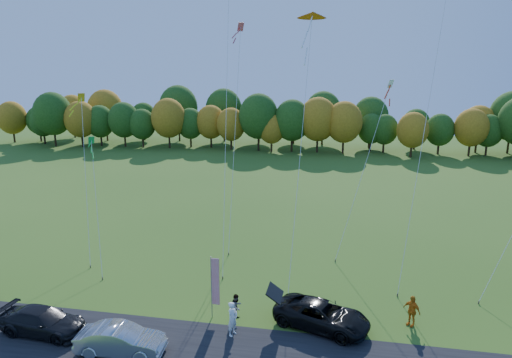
% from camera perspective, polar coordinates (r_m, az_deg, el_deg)
% --- Properties ---
extents(ground, '(160.00, 160.00, 0.00)m').
position_cam_1_polar(ground, '(28.38, -2.35, -16.81)').
color(ground, '#305717').
extents(asphalt_strip, '(90.00, 6.00, 0.01)m').
position_cam_1_polar(asphalt_strip, '(25.12, -4.55, -21.33)').
color(asphalt_strip, black).
rests_on(asphalt_strip, ground).
extents(tree_line, '(116.00, 12.00, 10.00)m').
position_cam_1_polar(tree_line, '(80.28, 6.52, 3.36)').
color(tree_line, '#1E4711').
rests_on(tree_line, ground).
extents(black_suv, '(5.95, 4.11, 1.51)m').
position_cam_1_polar(black_suv, '(27.27, 8.24, -16.48)').
color(black_suv, black).
rests_on(black_suv, ground).
extents(silver_sedan, '(4.67, 1.92, 1.51)m').
position_cam_1_polar(silver_sedan, '(25.91, -16.56, -18.74)').
color(silver_sedan, '#B1B1B6').
rests_on(silver_sedan, ground).
extents(dark_truck_a, '(5.04, 2.31, 1.43)m').
position_cam_1_polar(dark_truck_a, '(29.06, -25.07, -15.81)').
color(dark_truck_a, black).
rests_on(dark_truck_a, ground).
extents(person_tailgate_a, '(0.70, 0.84, 1.97)m').
position_cam_1_polar(person_tailgate_a, '(26.26, -2.94, -17.05)').
color(person_tailgate_a, white).
rests_on(person_tailgate_a, ground).
extents(person_tailgate_b, '(0.86, 0.94, 1.57)m').
position_cam_1_polar(person_tailgate_b, '(27.77, -2.44, -15.67)').
color(person_tailgate_b, gray).
rests_on(person_tailgate_b, ground).
extents(person_east, '(1.12, 1.04, 1.85)m').
position_cam_1_polar(person_east, '(28.52, 18.88, -15.31)').
color(person_east, orange).
rests_on(person_east, ground).
extents(feather_flag, '(0.51, 0.07, 3.86)m').
position_cam_1_polar(feather_flag, '(27.26, -5.22, -12.59)').
color(feather_flag, '#999999').
rests_on(feather_flag, ground).
extents(kite_delta_blue, '(3.35, 12.42, 26.02)m').
position_cam_1_polar(kite_delta_blue, '(35.40, -3.71, 11.12)').
color(kite_delta_blue, '#4C3F33').
rests_on(kite_delta_blue, ground).
extents(kite_parafoil_orange, '(5.80, 12.40, 26.28)m').
position_cam_1_polar(kite_parafoil_orange, '(34.56, 21.06, 10.45)').
color(kite_parafoil_orange, '#4C3F33').
rests_on(kite_parafoil_orange, ground).
extents(kite_delta_red, '(2.28, 11.19, 19.54)m').
position_cam_1_polar(kite_delta_red, '(32.52, 5.92, 7.42)').
color(kite_delta_red, '#4C3F33').
rests_on(kite_delta_red, ground).
extents(kite_diamond_yellow, '(4.39, 7.58, 12.70)m').
position_cam_1_polar(kite_diamond_yellow, '(38.39, -20.54, 0.35)').
color(kite_diamond_yellow, '#4C3F33').
rests_on(kite_diamond_yellow, ground).
extents(kite_diamond_green, '(3.92, 6.32, 9.46)m').
position_cam_1_polar(kite_diamond_green, '(35.91, -19.32, -3.02)').
color(kite_diamond_green, '#4C3F33').
rests_on(kite_diamond_green, ground).
extents(kite_diamond_white, '(4.41, 7.11, 13.81)m').
position_cam_1_polar(kite_diamond_white, '(36.99, 13.36, 1.31)').
color(kite_diamond_white, '#4C3F33').
rests_on(kite_diamond_white, ground).
extents(kite_diamond_pink, '(1.34, 8.79, 18.60)m').
position_cam_1_polar(kite_diamond_pink, '(38.11, -2.65, 5.81)').
color(kite_diamond_pink, '#4C3F33').
rests_on(kite_diamond_pink, ground).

